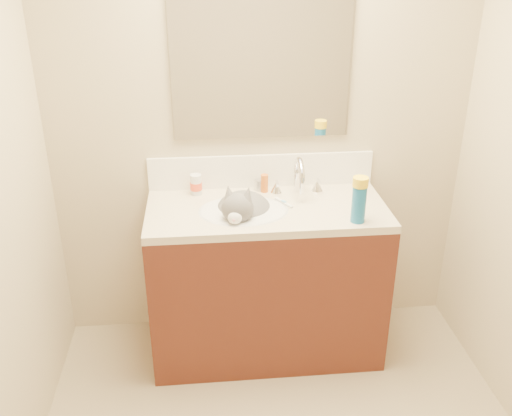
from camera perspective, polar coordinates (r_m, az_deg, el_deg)
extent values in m
cube|color=tan|center=(2.97, 0.54, 9.22)|extent=(2.20, 0.04, 2.50)
cube|color=#4A1E13|center=(3.07, 1.03, -7.52)|extent=(1.20, 0.55, 0.82)
cube|color=beige|center=(2.86, 1.10, -0.25)|extent=(1.20, 0.55, 0.04)
ellipsoid|color=silver|center=(2.84, -1.24, -1.52)|extent=(0.45, 0.36, 0.14)
cylinder|color=silver|center=(3.01, 4.12, 2.65)|extent=(0.04, 0.04, 0.11)
torus|color=silver|center=(2.94, 4.35, 3.20)|extent=(0.03, 0.20, 0.20)
cylinder|color=silver|center=(2.87, 4.61, 2.01)|extent=(0.03, 0.03, 0.06)
cone|color=silver|center=(3.01, 2.04, 2.14)|extent=(0.06, 0.06, 0.06)
cone|color=silver|center=(3.04, 6.15, 2.29)|extent=(0.06, 0.06, 0.06)
ellipsoid|color=#535153|center=(2.88, -1.22, -0.55)|extent=(0.37, 0.40, 0.22)
ellipsoid|color=#535153|center=(2.71, -1.85, -0.05)|extent=(0.19, 0.18, 0.15)
ellipsoid|color=#535153|center=(2.78, -1.57, -0.18)|extent=(0.14, 0.14, 0.14)
cone|color=#535153|center=(2.71, -2.73, 1.54)|extent=(0.08, 0.09, 0.09)
cone|color=#535153|center=(2.69, -0.85, 1.40)|extent=(0.09, 0.09, 0.09)
ellipsoid|color=silver|center=(2.66, -2.12, -0.99)|extent=(0.08, 0.07, 0.06)
ellipsoid|color=silver|center=(2.78, -1.67, -1.46)|extent=(0.12, 0.10, 0.13)
sphere|color=#D08791|center=(2.64, -2.23, -1.22)|extent=(0.02, 0.02, 0.02)
cylinder|color=#535153|center=(2.88, 1.41, -2.06)|extent=(0.04, 0.23, 0.04)
cube|color=white|center=(3.05, 0.54, 3.73)|extent=(1.20, 0.02, 0.18)
cube|color=white|center=(2.89, 0.59, 14.69)|extent=(0.90, 0.02, 0.80)
cylinder|color=silver|center=(2.99, -6.01, 2.36)|extent=(0.08, 0.08, 0.11)
cylinder|color=#E54926|center=(2.99, -6.01, 2.21)|extent=(0.08, 0.08, 0.04)
cylinder|color=#B7B7BC|center=(3.03, 0.34, 2.33)|extent=(0.05, 0.05, 0.06)
cylinder|color=#C55C17|center=(3.00, 0.85, 2.49)|extent=(0.05, 0.05, 0.10)
cube|color=silver|center=(2.88, 2.79, 0.54)|extent=(0.08, 0.13, 0.01)
cube|color=#70B7EE|center=(2.88, 2.79, 0.59)|extent=(0.03, 0.03, 0.01)
cylinder|color=#16619F|center=(2.70, 10.24, 0.43)|extent=(0.08, 0.08, 0.18)
cylinder|color=yellow|center=(2.66, 10.42, 2.58)|extent=(0.09, 0.09, 0.04)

